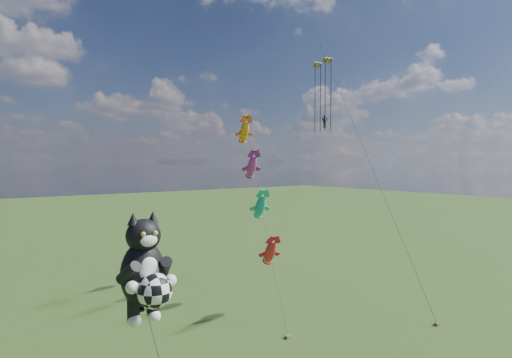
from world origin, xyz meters
TOP-DOWN VIEW (x-y plane):
  - cat_kite_rig at (-5.28, -3.10)m, footprint 2.31×4.09m
  - fish_windsock_rig at (10.83, 10.27)m, footprint 6.12×14.84m
  - parafoil_rig at (21.13, 11.27)m, footprint 4.30×17.26m

SIDE VIEW (x-z plane):
  - cat_kite_rig at x=-5.28m, z-range 2.72..13.25m
  - fish_windsock_rig at x=10.83m, z-range 1.14..19.85m
  - parafoil_rig at x=21.13m, z-range 5.30..31.96m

